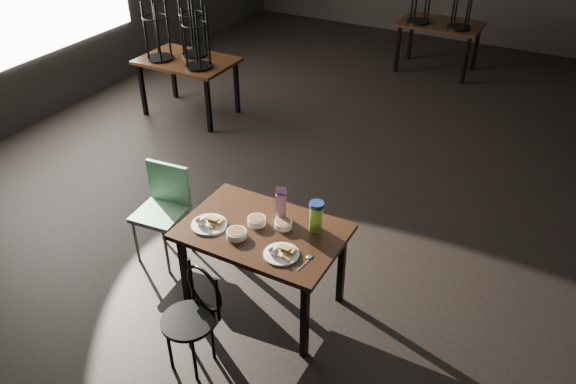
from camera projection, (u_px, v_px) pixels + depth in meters
The scene contains 13 objects.
main_table at pixel (263, 238), 4.20m from camera, with size 1.20×0.80×0.75m.
plate_left at pixel (208, 223), 4.18m from camera, with size 0.27×0.27×0.09m.
plate_right at pixel (281, 253), 3.90m from camera, with size 0.25×0.25×0.08m.
bowl_near at pixel (257, 221), 4.20m from camera, with size 0.14×0.14×0.05m.
bowl_far at pixel (283, 224), 4.16m from camera, with size 0.13×0.13×0.05m.
bowl_big at pixel (236, 234), 4.07m from camera, with size 0.15×0.15×0.05m.
juice_carton at pixel (281, 204), 4.19m from camera, with size 0.09×0.09×0.29m.
water_bottle at pixel (316, 216), 4.08m from camera, with size 0.11×0.11×0.24m.
spoon at pixel (309, 258), 3.88m from camera, with size 0.05×0.20×0.01m.
bentwood_chair at pixel (195, 311), 3.84m from camera, with size 0.41×0.40×0.80m.
school_chair at pixel (164, 204), 4.83m from camera, with size 0.44×0.44×0.86m.
bg_table_left at pixel (186, 58), 7.08m from camera, with size 1.20×0.80×1.48m.
bg_table_far at pixel (440, 23), 8.36m from camera, with size 1.20×0.80×1.48m.
Camera 1 is at (1.01, -4.11, 3.28)m, focal length 35.00 mm.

